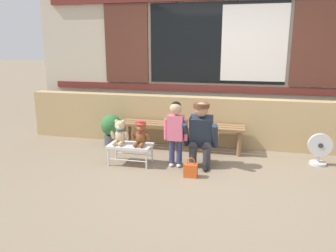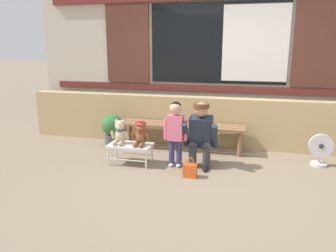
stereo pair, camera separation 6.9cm
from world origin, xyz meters
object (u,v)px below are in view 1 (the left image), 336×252
teddy_bear_plain (120,133)px  potted_plant (111,129)px  handbag_on_ground (191,170)px  child_standing (176,127)px  wooden_bench_long (181,128)px  small_display_bench (130,147)px  adult_crouching (202,134)px  teddy_bear_with_hat (141,134)px  floor_fan (320,150)px

teddy_bear_plain → potted_plant: size_ratio=0.64×
teddy_bear_plain → handbag_on_ground: bearing=-14.6°
child_standing → handbag_on_ground: size_ratio=3.52×
wooden_bench_long → small_display_bench: (-0.58, -0.87, -0.11)m
wooden_bench_long → adult_crouching: bearing=-57.7°
adult_crouching → handbag_on_ground: 0.60m
child_standing → adult_crouching: (0.36, 0.10, -0.11)m
child_standing → potted_plant: child_standing is taller
teddy_bear_with_hat → potted_plant: (-0.76, 0.72, -0.15)m
adult_crouching → teddy_bear_plain: bearing=-172.4°
small_display_bench → child_standing: size_ratio=0.67×
adult_crouching → potted_plant: size_ratio=1.67×
teddy_bear_plain → potted_plant: (-0.44, 0.72, -0.14)m
small_display_bench → teddy_bear_with_hat: bearing=0.8°
small_display_bench → potted_plant: (-0.60, 0.72, 0.06)m
small_display_bench → potted_plant: potted_plant is taller
wooden_bench_long → child_standing: 0.84m
adult_crouching → handbag_on_ground: adult_crouching is taller
teddy_bear_plain → wooden_bench_long: bearing=49.3°
adult_crouching → handbag_on_ground: bearing=-99.8°
teddy_bear_with_hat → potted_plant: size_ratio=0.64×
adult_crouching → potted_plant: adult_crouching is taller
handbag_on_ground → small_display_bench: bearing=163.2°
teddy_bear_with_hat → potted_plant: bearing=136.8°
small_display_bench → handbag_on_ground: small_display_bench is taller
handbag_on_ground → potted_plant: size_ratio=0.48×
small_display_bench → adult_crouching: bearing=8.8°
teddy_bear_plain → adult_crouching: size_ratio=0.38×
child_standing → wooden_bench_long: bearing=96.1°
wooden_bench_long → teddy_bear_plain: (-0.74, -0.87, 0.09)m
wooden_bench_long → potted_plant: size_ratio=3.68×
teddy_bear_plain → adult_crouching: bearing=7.6°
potted_plant → teddy_bear_plain: bearing=-58.3°
teddy_bear_with_hat → adult_crouching: bearing=10.3°
potted_plant → child_standing: bearing=-27.4°
small_display_bench → floor_fan: 2.77m
floor_fan → potted_plant: bearing=177.9°
child_standing → potted_plant: size_ratio=1.68×
handbag_on_ground → potted_plant: bearing=147.1°
wooden_bench_long → floor_fan: 2.15m
wooden_bench_long → handbag_on_ground: size_ratio=7.72×
child_standing → potted_plant: (-1.27, 0.66, -0.27)m
teddy_bear_plain → floor_fan: teddy_bear_plain is taller
wooden_bench_long → teddy_bear_plain: bearing=-130.7°
teddy_bear_plain → floor_fan: bearing=11.8°
teddy_bear_with_hat → floor_fan: teddy_bear_with_hat is taller
small_display_bench → adult_crouching: 1.07m
child_standing → teddy_bear_with_hat: bearing=-173.6°
wooden_bench_long → adult_crouching: adult_crouching is taller
child_standing → floor_fan: child_standing is taller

